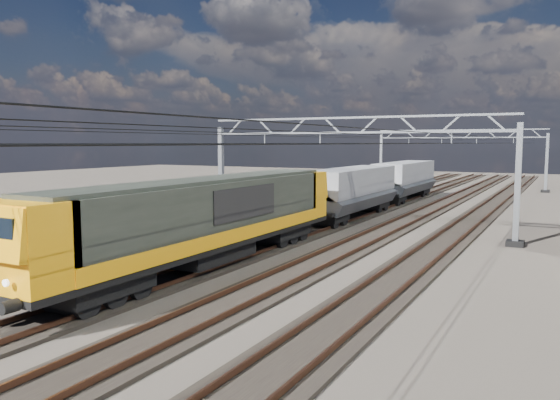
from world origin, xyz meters
The scene contains 11 objects.
ground centered at (0.00, 0.00, 0.00)m, with size 160.00×160.00×0.00m, color black.
track_outer_west centered at (-6.00, 0.00, 0.07)m, with size 2.60×140.00×0.30m.
track_loco centered at (-2.00, 0.00, 0.07)m, with size 2.60×140.00×0.30m.
track_inner_east centered at (2.00, 0.00, 0.07)m, with size 2.60×140.00×0.30m.
track_outer_east centered at (6.00, 0.00, 0.07)m, with size 2.60×140.00×0.30m.
catenary_gantry_mid centered at (0.00, 4.00, 3.91)m, with size 19.90×0.90×7.11m.
catenary_gantry_far centered at (0.00, 40.00, 3.91)m, with size 19.90×0.90×7.11m.
overhead_wires centered at (0.00, 8.00, 5.75)m, with size 12.03×140.00×0.53m.
locomotive centered at (-2.00, -8.02, 2.33)m, with size 2.76×21.10×3.62m.
hopper_wagon_lead centered at (-2.00, 9.68, 2.23)m, with size 3.38×13.00×3.25m.
hopper_wagon_mid centered at (-2.00, 23.88, 2.23)m, with size 3.38×13.00×3.25m.
Camera 1 is at (11.99, -27.45, 5.53)m, focal length 35.00 mm.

